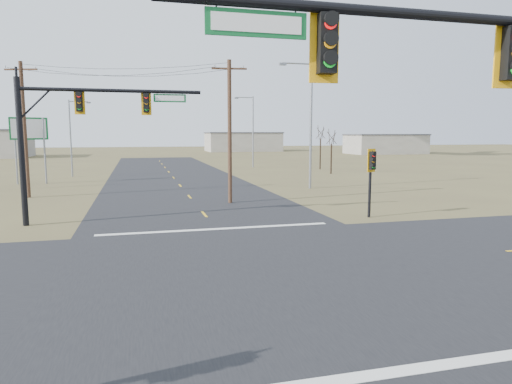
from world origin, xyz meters
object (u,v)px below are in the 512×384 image
bare_tree_d (321,132)px  streetlight_c (72,134)px  utility_pole_far (25,128)px  highway_sign (29,137)px  pedestal_signal_ne (372,167)px  utility_pole_near (230,130)px  mast_arm_far (77,120)px  bare_tree_c (332,136)px  streetlight_b (251,128)px  streetlight_a (308,118)px

bare_tree_d → streetlight_c: bearing=-174.5°
utility_pole_far → streetlight_c: (1.14, 17.58, -0.43)m
utility_pole_far → highway_sign: bearing=100.1°
pedestal_signal_ne → utility_pole_far: 25.87m
utility_pole_near → bare_tree_d: (18.22, 27.33, -0.05)m
mast_arm_far → bare_tree_c: size_ratio=1.67×
pedestal_signal_ne → highway_sign: size_ratio=0.63×
utility_pole_near → highway_sign: size_ratio=1.54×
streetlight_b → bare_tree_c: 14.73m
mast_arm_far → utility_pole_far: utility_pole_far is taller
pedestal_signal_ne → bare_tree_d: (11.37, 35.01, 2.10)m
highway_sign → streetlight_a: size_ratio=0.58×
streetlight_b → streetlight_c: streetlight_b is taller
streetlight_c → bare_tree_c: size_ratio=1.50×
streetlight_a → streetlight_c: size_ratio=1.28×
mast_arm_far → bare_tree_c: (26.14, 25.32, -1.06)m
streetlight_b → highway_sign: bearing=-163.5°
mast_arm_far → streetlight_c: streetlight_c is taller
streetlight_c → utility_pole_far: bearing=-115.2°
streetlight_a → bare_tree_d: size_ratio=1.76×
utility_pole_near → utility_pole_far: bearing=155.3°
mast_arm_far → bare_tree_c: mast_arm_far is taller
pedestal_signal_ne → bare_tree_c: bearing=59.0°
mast_arm_far → streetlight_b: size_ratio=0.94×
pedestal_signal_ne → highway_sign: highway_sign is taller
pedestal_signal_ne → streetlight_b: (3.04, 40.91, 2.75)m
utility_pole_near → bare_tree_d: utility_pole_near is taller
mast_arm_far → highway_sign: 23.19m
utility_pole_near → bare_tree_c: 26.25m
streetlight_c → bare_tree_d: bearing=-15.9°
streetlight_a → bare_tree_d: 22.80m
pedestal_signal_ne → bare_tree_d: size_ratio=0.64×
utility_pole_far → pedestal_signal_ne: bearing=-33.9°
utility_pole_far → bare_tree_d: bearing=32.2°
bare_tree_c → streetlight_b: bearing=117.7°
utility_pole_near → streetlight_b: bearing=73.4°
pedestal_signal_ne → streetlight_b: bearing=74.2°
bare_tree_c → bare_tree_d: bearing=78.0°
streetlight_b → bare_tree_d: 10.23m
mast_arm_far → bare_tree_d: (27.65, 32.42, -0.51)m
streetlight_b → bare_tree_c: bearing=-77.5°
pedestal_signal_ne → streetlight_b: streetlight_b is taller
streetlight_c → bare_tree_d: 31.77m
highway_sign → streetlight_a: streetlight_a is taller
utility_pole_near → bare_tree_c: bearing=50.4°
bare_tree_c → mast_arm_far: bearing=-135.9°
utility_pole_far → streetlight_b: utility_pole_far is taller
utility_pole_near → bare_tree_c: size_ratio=1.71×
utility_pole_near → highway_sign: (-16.38, 17.01, -0.61)m
pedestal_signal_ne → streetlight_a: bearing=72.1°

